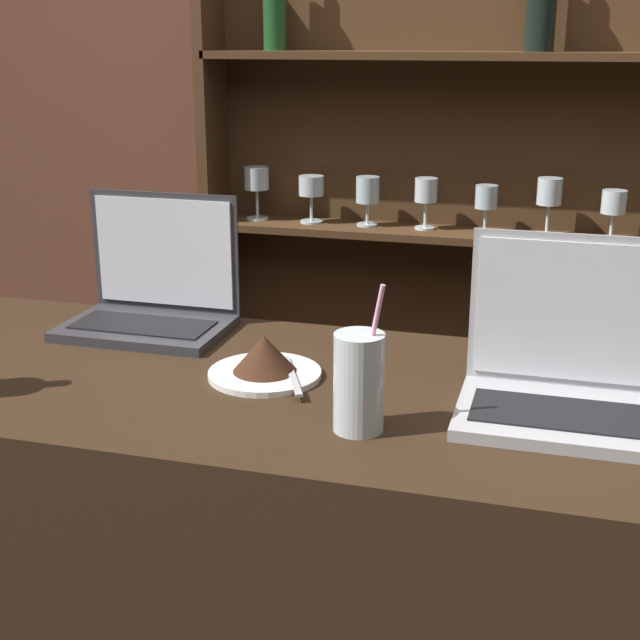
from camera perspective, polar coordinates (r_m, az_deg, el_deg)
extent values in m
cube|color=brown|center=(2.46, 8.59, 14.09)|extent=(7.00, 0.06, 2.70)
cube|color=#472D19|center=(2.58, -6.57, 4.36)|extent=(0.03, 0.18, 1.81)
cube|color=#472D19|center=(2.48, 10.54, 3.64)|extent=(1.54, 0.02, 1.81)
cube|color=#472D19|center=(2.52, 9.89, -4.83)|extent=(1.50, 0.18, 0.02)
cube|color=#472D19|center=(2.38, 10.46, 5.30)|extent=(1.50, 0.18, 0.02)
cube|color=#472D19|center=(2.33, 11.11, 16.26)|extent=(1.50, 0.18, 0.02)
cylinder|color=silver|center=(2.51, -4.02, 6.50)|extent=(0.06, 0.06, 0.01)
cylinder|color=silver|center=(2.50, -4.04, 7.45)|extent=(0.01, 0.01, 0.08)
cylinder|color=silver|center=(2.49, -4.08, 9.04)|extent=(0.07, 0.07, 0.06)
cylinder|color=silver|center=(2.46, -0.55, 6.32)|extent=(0.06, 0.06, 0.01)
cylinder|color=silver|center=(2.46, -0.56, 7.19)|extent=(0.01, 0.01, 0.07)
cylinder|color=silver|center=(2.45, -0.56, 8.60)|extent=(0.07, 0.07, 0.05)
cylinder|color=silver|center=(2.43, 3.04, 6.12)|extent=(0.06, 0.06, 0.01)
cylinder|color=silver|center=(2.42, 3.05, 6.85)|extent=(0.01, 0.01, 0.06)
cylinder|color=silver|center=(2.41, 3.07, 8.33)|extent=(0.06, 0.06, 0.07)
cylinder|color=silver|center=(2.40, 6.72, 5.88)|extent=(0.05, 0.05, 0.01)
cylinder|color=silver|center=(2.39, 6.75, 6.73)|extent=(0.01, 0.01, 0.07)
cylinder|color=silver|center=(2.38, 6.81, 8.27)|extent=(0.06, 0.06, 0.06)
cylinder|color=silver|center=(2.38, 10.48, 5.61)|extent=(0.05, 0.05, 0.01)
cylinder|color=silver|center=(2.37, 10.52, 6.36)|extent=(0.01, 0.01, 0.06)
cylinder|color=silver|center=(2.36, 10.60, 7.76)|extent=(0.06, 0.06, 0.06)
cylinder|color=silver|center=(2.37, 14.28, 5.31)|extent=(0.06, 0.06, 0.01)
cylinder|color=silver|center=(2.36, 14.35, 6.27)|extent=(0.01, 0.01, 0.08)
cylinder|color=silver|center=(2.35, 14.49, 7.98)|extent=(0.06, 0.06, 0.07)
cylinder|color=silver|center=(2.37, 18.08, 4.99)|extent=(0.05, 0.05, 0.01)
cylinder|color=silver|center=(2.36, 18.16, 5.78)|extent=(0.01, 0.01, 0.06)
cylinder|color=silver|center=(2.35, 18.30, 7.19)|extent=(0.06, 0.06, 0.06)
cylinder|color=black|center=(2.32, 14.00, 19.00)|extent=(0.07, 0.07, 0.22)
cylinder|color=#1E4C23|center=(2.45, -2.94, 19.46)|extent=(0.06, 0.06, 0.22)
cube|color=#333338|center=(1.69, -11.10, -0.53)|extent=(0.30, 0.20, 0.02)
cube|color=black|center=(1.68, -11.28, -0.30)|extent=(0.26, 0.11, 0.00)
cube|color=#333338|center=(1.74, -9.90, 4.33)|extent=(0.30, 0.00, 0.23)
cube|color=white|center=(1.74, -9.93, 4.31)|extent=(0.28, 0.01, 0.21)
cube|color=#ADADB2|center=(1.33, 15.06, -6.01)|extent=(0.29, 0.21, 0.02)
cube|color=black|center=(1.31, 15.08, -5.77)|extent=(0.25, 0.12, 0.00)
cube|color=#ADADB2|center=(1.38, 15.58, 0.56)|extent=(0.29, 0.00, 0.24)
cube|color=silver|center=(1.38, 15.58, 0.53)|extent=(0.27, 0.01, 0.21)
cylinder|color=white|center=(1.45, -3.55, -3.46)|extent=(0.18, 0.18, 0.01)
cone|color=#381E11|center=(1.44, -3.58, -2.16)|extent=(0.10, 0.10, 0.06)
cube|color=#B7B7BC|center=(1.42, -1.81, -3.58)|extent=(0.08, 0.16, 0.00)
cylinder|color=silver|center=(1.24, 2.50, -4.02)|extent=(0.07, 0.07, 0.14)
cylinder|color=#EA9EC6|center=(1.22, 3.09, -2.48)|extent=(0.04, 0.01, 0.21)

